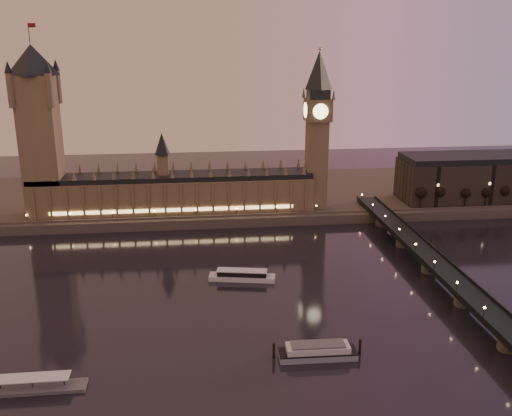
% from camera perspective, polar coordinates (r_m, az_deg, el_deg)
% --- Properties ---
extents(ground, '(700.00, 700.00, 0.00)m').
position_cam_1_polar(ground, '(268.62, -0.10, -8.89)').
color(ground, black).
rests_on(ground, ground).
extents(far_embankment, '(560.00, 130.00, 6.00)m').
position_cam_1_polar(far_embankment, '(424.92, 1.49, 1.33)').
color(far_embankment, '#423D35').
rests_on(far_embankment, ground).
extents(palace_of_westminster, '(180.00, 26.62, 52.00)m').
position_cam_1_polar(palace_of_westminster, '(374.03, -8.27, 1.97)').
color(palace_of_westminster, brown).
rests_on(palace_of_westminster, ground).
extents(victoria_tower, '(31.68, 31.68, 118.00)m').
position_cam_1_polar(victoria_tower, '(376.88, -20.90, 8.00)').
color(victoria_tower, brown).
rests_on(victoria_tower, ground).
extents(big_ben, '(17.68, 17.68, 104.00)m').
position_cam_1_polar(big_ben, '(374.09, 6.17, 8.66)').
color(big_ben, brown).
rests_on(big_ben, ground).
extents(westminster_bridge, '(13.20, 260.00, 15.30)m').
position_cam_1_polar(westminster_bridge, '(290.07, 18.33, -6.59)').
color(westminster_bridge, black).
rests_on(westminster_bridge, ground).
extents(city_block, '(155.00, 45.00, 34.00)m').
position_cam_1_polar(city_block, '(442.61, 23.85, 3.08)').
color(city_block, black).
rests_on(city_block, ground).
extents(bare_tree_0, '(6.38, 6.38, 12.98)m').
position_cam_1_polar(bare_tree_0, '(393.21, 16.16, 1.29)').
color(bare_tree_0, black).
rests_on(bare_tree_0, ground).
extents(bare_tree_1, '(6.38, 6.38, 12.98)m').
position_cam_1_polar(bare_tree_1, '(399.02, 18.12, 1.34)').
color(bare_tree_1, black).
rests_on(bare_tree_1, ground).
extents(bare_tree_2, '(6.38, 6.38, 12.98)m').
position_cam_1_polar(bare_tree_2, '(405.29, 20.01, 1.39)').
color(bare_tree_2, black).
rests_on(bare_tree_2, ground).
extents(bare_tree_3, '(6.38, 6.38, 12.98)m').
position_cam_1_polar(bare_tree_3, '(411.98, 21.85, 1.43)').
color(bare_tree_3, black).
rests_on(bare_tree_3, ground).
extents(bare_tree_4, '(6.38, 6.38, 12.98)m').
position_cam_1_polar(bare_tree_4, '(419.08, 23.62, 1.47)').
color(bare_tree_4, black).
rests_on(bare_tree_4, ground).
extents(cruise_boat_a, '(33.55, 13.32, 5.25)m').
position_cam_1_polar(cruise_boat_a, '(285.53, -1.41, -6.76)').
color(cruise_boat_a, silver).
rests_on(cruise_boat_a, ground).
extents(moored_barge, '(34.05, 8.97, 6.24)m').
position_cam_1_polar(moored_barge, '(222.73, 6.19, -14.05)').
color(moored_barge, '#8195A5').
rests_on(moored_barge, ground).
extents(pontoon_pier, '(44.47, 7.41, 11.86)m').
position_cam_1_polar(pontoon_pier, '(219.96, -22.61, -16.23)').
color(pontoon_pier, '#595B5E').
rests_on(pontoon_pier, ground).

